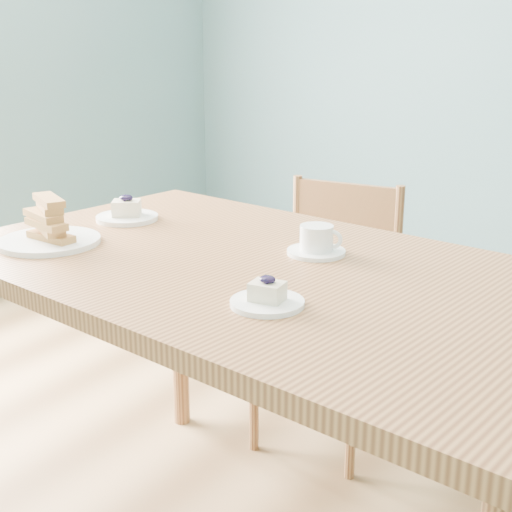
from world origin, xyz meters
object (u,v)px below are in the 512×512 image
(dining_table, at_px, (268,300))
(coffee_cup, at_px, (317,242))
(cheesecake_plate_near, at_px, (267,298))
(biscotti_plate, at_px, (48,229))
(cheesecake_plate_far, at_px, (127,214))
(dining_chair, at_px, (328,314))

(dining_table, height_order, coffee_cup, coffee_cup)
(coffee_cup, bearing_deg, dining_table, -121.54)
(dining_table, height_order, cheesecake_plate_near, cheesecake_plate_near)
(biscotti_plate, bearing_deg, coffee_cup, 27.45)
(biscotti_plate, bearing_deg, cheesecake_plate_far, 92.72)
(cheesecake_plate_near, relative_size, coffee_cup, 1.03)
(cheesecake_plate_far, height_order, coffee_cup, cheesecake_plate_far)
(cheesecake_plate_far, distance_m, biscotti_plate, 0.29)
(dining_chair, xyz_separation_m, coffee_cup, (0.25, -0.52, 0.41))
(dining_chair, distance_m, biscotti_plate, 0.99)
(dining_table, height_order, cheesecake_plate_far, cheesecake_plate_far)
(cheesecake_plate_near, bearing_deg, dining_table, 123.41)
(cheesecake_plate_near, height_order, biscotti_plate, biscotti_plate)
(dining_table, xyz_separation_m, cheesecake_plate_far, (-0.56, 0.12, 0.10))
(cheesecake_plate_far, bearing_deg, dining_chair, 56.80)
(cheesecake_plate_far, xyz_separation_m, biscotti_plate, (0.01, -0.29, 0.02))
(dining_table, distance_m, coffee_cup, 0.19)
(dining_chair, height_order, cheesecake_plate_far, cheesecake_plate_far)
(dining_table, bearing_deg, coffee_cup, 79.05)
(cheesecake_plate_near, xyz_separation_m, coffee_cup, (-0.09, 0.35, 0.01))
(cheesecake_plate_near, height_order, cheesecake_plate_far, cheesecake_plate_far)
(dining_table, xyz_separation_m, coffee_cup, (0.04, 0.14, 0.11))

